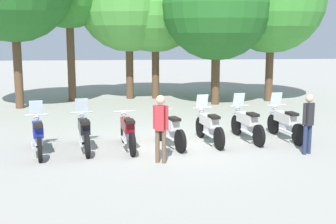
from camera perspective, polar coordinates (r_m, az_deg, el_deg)
name	(u,v)px	position (r m, az deg, el deg)	size (l,w,h in m)	color
ground_plane	(170,146)	(13.06, 0.19, -4.28)	(80.00, 80.00, 0.00)	#9E9B93
motorcycle_0	(38,135)	(12.60, -16.14, -2.80)	(0.74, 2.16, 1.37)	black
motorcycle_1	(84,132)	(12.70, -10.58, -2.47)	(0.67, 2.17, 1.37)	black
motorcycle_2	(128,131)	(12.68, -5.15, -2.42)	(0.62, 2.18, 0.99)	black
motorcycle_3	(169,129)	(12.94, 0.15, -2.12)	(0.84, 2.13, 0.99)	black
motorcycle_4	(209,126)	(13.33, 5.19, -1.74)	(0.67, 2.17, 1.37)	black
motorcycle_5	(247,123)	(13.81, 9.92, -1.43)	(0.66, 2.17, 1.37)	black
motorcycle_6	(285,122)	(14.19, 14.56, -1.29)	(0.64, 2.18, 1.37)	black
person_0	(308,120)	(12.54, 17.34, -0.92)	(0.39, 0.29, 1.63)	#232D4C
person_1	(161,123)	(11.16, -0.94, -1.46)	(0.40, 0.30, 1.72)	brown
tree_2	(129,0)	(22.10, -5.00, 13.99)	(4.95, 4.95, 7.23)	brown
tree_3	(155,4)	(22.11, -1.63, 13.46)	(4.57, 4.57, 6.83)	brown
tree_5	(217,5)	(20.34, 6.23, 13.36)	(4.88, 4.88, 6.86)	brown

